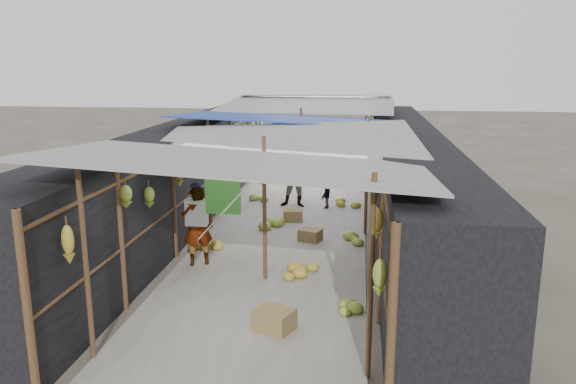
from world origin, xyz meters
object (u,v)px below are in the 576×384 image
at_px(vendor_seated, 326,192).
at_px(crate_near, 310,235).
at_px(vendor_elderly, 197,226).
at_px(black_basin, 361,184).
at_px(shopper_blue, 296,176).

bearing_deg(vendor_seated, crate_near, 6.89).
relative_size(vendor_elderly, vendor_seated, 1.70).
xyz_separation_m(crate_near, vendor_elderly, (-2.00, -1.75, 0.65)).
xyz_separation_m(vendor_elderly, vendor_seated, (2.16, 4.60, -0.32)).
relative_size(black_basin, shopper_blue, 0.39).
relative_size(black_basin, vendor_elderly, 0.42).
bearing_deg(black_basin, vendor_elderly, -112.75).
relative_size(crate_near, black_basin, 0.69).
xyz_separation_m(crate_near, black_basin, (1.09, 5.63, -0.04)).
xyz_separation_m(black_basin, shopper_blue, (-1.75, -2.71, 0.76)).
height_order(black_basin, vendor_elderly, vendor_elderly).
bearing_deg(vendor_elderly, vendor_seated, -141.67).
bearing_deg(vendor_elderly, crate_near, -165.43).
bearing_deg(vendor_elderly, shopper_blue, -132.60).
xyz_separation_m(vendor_elderly, shopper_blue, (1.34, 4.67, 0.08)).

